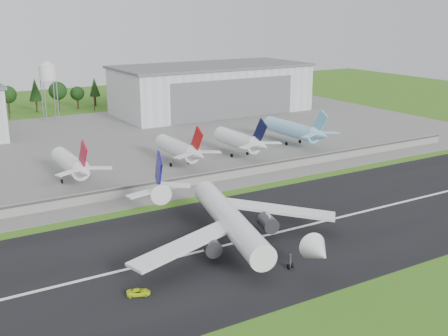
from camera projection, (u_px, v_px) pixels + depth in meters
ground at (285, 252)px, 127.63m from camera, size 600.00×600.00×0.00m
runway at (260, 237)px, 135.86m from camera, size 320.00×60.00×0.10m
runway_centerline at (260, 237)px, 135.85m from camera, size 220.00×1.00×0.02m
apron at (106, 146)px, 226.62m from camera, size 320.00×150.00×0.10m
blast_fence at (177, 183)px, 172.50m from camera, size 240.00×0.61×3.50m
hangar_east at (212, 89)px, 297.35m from camera, size 102.00×47.00×25.20m
water_tower at (47, 71)px, 271.08m from camera, size 8.40×8.40×29.40m
utility_poles at (54, 115)px, 292.64m from camera, size 230.00×3.00×12.00m
treeline at (47, 111)px, 305.01m from camera, size 320.00×16.00×22.00m
main_airliner at (231, 226)px, 129.96m from camera, size 55.57×58.61×18.17m
ground_vehicle at (139, 292)px, 107.92m from camera, size 5.04×3.60×1.28m
parked_jet_red_a at (73, 165)px, 176.34m from camera, size 7.36×31.29×16.64m
parked_jet_red_b at (181, 149)px, 195.18m from camera, size 7.36×31.29×16.69m
parked_jet_navy at (242, 141)px, 207.57m from camera, size 7.36×31.29×16.77m
parked_jet_skyblue at (296, 130)px, 226.09m from camera, size 7.36×37.29×16.84m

